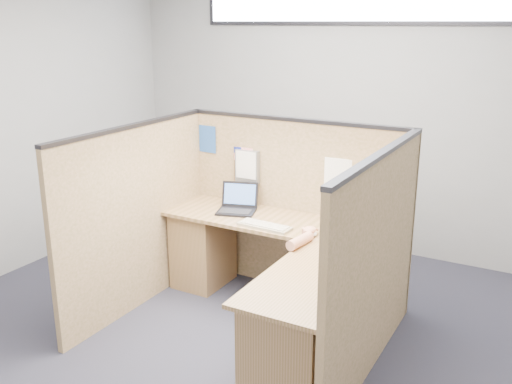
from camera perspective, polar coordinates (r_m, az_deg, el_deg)
The scene contains 14 objects.
floor at distance 4.46m, azimuth -1.97°, elevation -14.31°, with size 5.00×5.00×0.00m, color #21212E.
wall_back at distance 5.93m, azimuth 9.26°, elevation 7.78°, with size 5.00×5.00×0.00m, color #939698.
clerestory_window at distance 5.85m, azimuth 9.69°, elevation 17.97°, with size 3.30×0.04×0.38m.
cubicle_partitions at distance 4.46m, azimuth 0.76°, elevation -3.33°, with size 2.06×1.83×1.53m.
l_desk at distance 4.41m, azimuth 1.98°, elevation -8.86°, with size 1.95×1.75×0.73m.
laptop at distance 4.90m, azimuth -1.63°, elevation -1.25°, with size 0.37×0.39×0.23m.
keyboard at distance 4.52m, azimuth 0.87°, elevation -3.40°, with size 0.44×0.17×0.03m.
mouse at distance 4.36m, azimuth 5.40°, elevation -4.12°, with size 0.11×0.07×0.05m, color silver.
hand_forearm at distance 4.22m, azimuth 4.74°, elevation -4.56°, with size 0.12×0.41×0.09m.
blue_poster at distance 5.21m, azimuth -4.89°, elevation 5.29°, with size 0.18×0.00×0.25m, color #214C9A.
american_flag at distance 5.04m, azimuth -1.49°, elevation 3.70°, with size 0.19×0.01×0.33m.
file_holder at distance 5.01m, azimuth -0.89°, elevation 2.59°, with size 0.23×0.05×0.29m.
paper_left at distance 4.67m, azimuth 8.66°, elevation 1.40°, with size 0.24×0.00×0.31m, color white.
paper_right at distance 4.68m, azimuth 8.05°, elevation 1.77°, with size 0.21×0.00×0.26m, color white.
Camera 1 is at (1.99, -3.27, 2.29)m, focal length 40.00 mm.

